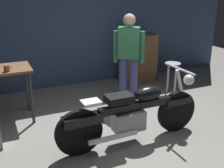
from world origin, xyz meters
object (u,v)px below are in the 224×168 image
wooden_dresser (138,59)px  mug_brown_stoneware (7,68)px  motorcycle (133,113)px  person_standing (129,56)px  shop_stool (172,70)px

wooden_dresser → mug_brown_stoneware: wooden_dresser is taller
motorcycle → wooden_dresser: wooden_dresser is taller
person_standing → shop_stool: bearing=-141.5°
person_standing → mug_brown_stoneware: bearing=34.8°
wooden_dresser → mug_brown_stoneware: bearing=-159.4°
person_standing → shop_stool: size_ratio=2.61×
motorcycle → wooden_dresser: 2.67m
person_standing → mug_brown_stoneware: size_ratio=14.25×
motorcycle → mug_brown_stoneware: size_ratio=18.70×
shop_stool → person_standing: bearing=-174.6°
motorcycle → mug_brown_stoneware: bearing=140.4°
person_standing → shop_stool: person_standing is taller
motorcycle → shop_stool: bearing=39.1°
person_standing → wooden_dresser: (0.77, 1.02, -0.38)m
shop_stool → mug_brown_stoneware: mug_brown_stoneware is taller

